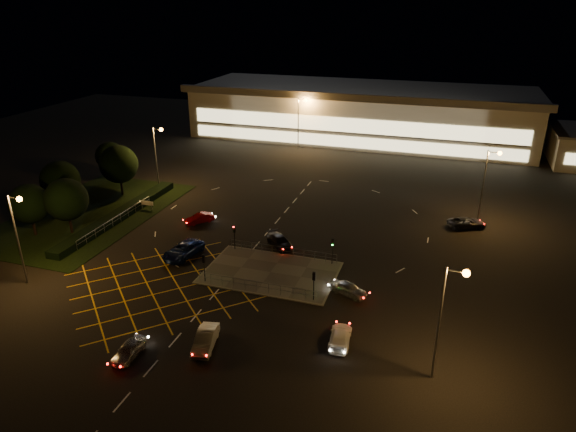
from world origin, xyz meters
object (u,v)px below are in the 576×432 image
(car_queue_white, at_px, (206,339))
(car_circ_red, at_px, (199,218))
(signal_sw, at_px, (204,262))
(car_east_grey, at_px, (467,223))
(car_right_silver, at_px, (349,289))
(signal_nw, at_px, (234,232))
(car_far_dkgrey, at_px, (280,241))
(car_approach_white, at_px, (340,337))
(car_near_silver, at_px, (129,350))
(signal_se, at_px, (314,280))
(signal_ne, at_px, (333,246))
(car_left_blue, at_px, (183,250))

(car_queue_white, distance_m, car_circ_red, 27.21)
(signal_sw, xyz_separation_m, car_circ_red, (-7.79, 14.06, -1.73))
(car_circ_red, bearing_deg, car_east_grey, 54.23)
(car_right_silver, bearing_deg, signal_nw, 89.90)
(car_far_dkgrey, height_order, car_east_grey, car_east_grey)
(car_approach_white, bearing_deg, car_right_silver, -89.13)
(car_queue_white, bearing_deg, signal_nw, 93.80)
(car_right_silver, bearing_deg, car_near_silver, 155.31)
(signal_sw, relative_size, car_circ_red, 0.82)
(signal_sw, height_order, signal_se, same)
(car_east_grey, bearing_deg, signal_ne, 112.44)
(car_far_dkgrey, bearing_deg, car_left_blue, 166.71)
(car_near_silver, bearing_deg, car_right_silver, 43.70)
(signal_ne, bearing_deg, signal_nw, 180.00)
(signal_sw, bearing_deg, car_right_silver, -171.53)
(signal_ne, height_order, car_left_blue, signal_ne)
(car_east_grey, height_order, car_approach_white, car_east_grey)
(signal_nw, height_order, car_queue_white, signal_nw)
(car_near_silver, xyz_separation_m, car_circ_red, (-7.24, 27.26, -0.02))
(signal_sw, bearing_deg, car_east_grey, -138.51)
(car_near_silver, height_order, car_far_dkgrey, car_far_dkgrey)
(signal_nw, relative_size, car_east_grey, 0.64)
(signal_nw, xyz_separation_m, car_right_silver, (15.11, -5.74, -1.70))
(signal_sw, distance_m, car_east_grey, 35.47)
(signal_nw, distance_m, car_east_grey, 30.78)
(signal_ne, relative_size, car_near_silver, 0.82)
(signal_nw, height_order, car_far_dkgrey, signal_nw)
(signal_se, distance_m, car_right_silver, 4.20)
(car_far_dkgrey, height_order, car_approach_white, car_far_dkgrey)
(car_left_blue, relative_size, car_far_dkgrey, 1.19)
(car_queue_white, height_order, car_circ_red, car_queue_white)
(signal_se, relative_size, car_far_dkgrey, 0.67)
(signal_se, bearing_deg, signal_sw, 0.00)
(signal_sw, xyz_separation_m, signal_se, (12.00, 0.00, 0.00))
(car_near_silver, height_order, car_circ_red, car_near_silver)
(car_queue_white, bearing_deg, car_far_dkgrey, 78.63)
(car_near_silver, bearing_deg, car_approach_white, 22.94)
(car_approach_white, bearing_deg, signal_ne, -79.35)
(car_east_grey, bearing_deg, car_far_dkgrey, 96.38)
(signal_se, distance_m, car_near_silver, 18.30)
(car_circ_red, bearing_deg, signal_se, 3.51)
(car_right_silver, distance_m, car_east_grey, 24.11)
(car_far_dkgrey, bearing_deg, signal_se, -99.97)
(car_right_silver, bearing_deg, signal_ne, 49.16)
(car_east_grey, bearing_deg, car_near_silver, 119.19)
(signal_se, height_order, car_left_blue, signal_se)
(car_far_dkgrey, height_order, car_right_silver, car_far_dkgrey)
(car_left_blue, xyz_separation_m, car_right_silver, (20.22, -2.41, -0.11))
(signal_se, height_order, signal_ne, same)
(signal_nw, xyz_separation_m, car_far_dkgrey, (4.86, 2.59, -1.68))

